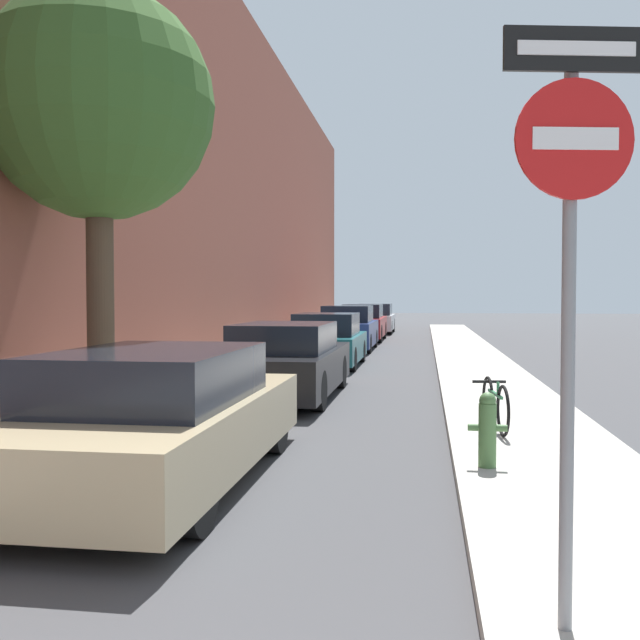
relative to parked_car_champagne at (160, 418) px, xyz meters
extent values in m
plane|color=#3D3D3F|center=(0.95, 10.25, -0.64)|extent=(120.00, 120.00, 0.00)
cube|color=#ADA89E|center=(-1.95, 10.25, -0.58)|extent=(2.00, 52.00, 0.12)
cube|color=#ADA89E|center=(3.85, 10.25, -0.58)|extent=(2.00, 52.00, 0.12)
cube|color=brown|center=(-3.30, 10.25, 4.74)|extent=(0.70, 52.00, 10.76)
cylinder|color=black|center=(-0.81, 1.49, -0.29)|extent=(0.22, 0.71, 0.71)
cylinder|color=black|center=(0.81, 1.49, -0.29)|extent=(0.22, 0.71, 0.71)
cylinder|color=black|center=(0.81, -1.39, -0.29)|extent=(0.22, 0.71, 0.71)
cube|color=tan|center=(0.00, 0.05, -0.13)|extent=(1.84, 4.65, 0.63)
cube|color=black|center=(0.00, -0.14, 0.43)|extent=(1.62, 2.42, 0.50)
cylinder|color=black|center=(-0.69, 7.35, -0.32)|extent=(0.22, 0.65, 0.65)
cylinder|color=black|center=(0.87, 7.35, -0.32)|extent=(0.22, 0.65, 0.65)
cylinder|color=black|center=(-0.69, 4.49, -0.32)|extent=(0.22, 0.65, 0.65)
cylinder|color=black|center=(0.87, 4.49, -0.32)|extent=(0.22, 0.65, 0.65)
cube|color=black|center=(0.09, 5.92, -0.12)|extent=(1.77, 4.62, 0.68)
cube|color=black|center=(0.09, 5.74, 0.46)|extent=(1.56, 2.40, 0.48)
cylinder|color=black|center=(-0.71, 12.93, -0.34)|extent=(0.22, 0.60, 0.60)
cylinder|color=black|center=(0.79, 12.93, -0.34)|extent=(0.22, 0.60, 0.60)
cylinder|color=black|center=(-0.71, 10.41, -0.34)|extent=(0.22, 0.60, 0.60)
cylinder|color=black|center=(0.79, 10.41, -0.34)|extent=(0.22, 0.60, 0.60)
cube|color=#1E6066|center=(0.04, 11.67, -0.15)|extent=(1.71, 4.07, 0.66)
cube|color=black|center=(0.04, 11.50, 0.46)|extent=(1.51, 2.11, 0.56)
cylinder|color=black|center=(-0.78, 18.58, -0.33)|extent=(0.22, 0.63, 0.63)
cylinder|color=black|center=(0.75, 18.58, -0.33)|extent=(0.22, 0.63, 0.63)
cylinder|color=black|center=(-0.78, 15.84, -0.33)|extent=(0.22, 0.63, 0.63)
cylinder|color=black|center=(0.75, 15.84, -0.33)|extent=(0.22, 0.63, 0.63)
cube|color=navy|center=(-0.01, 17.21, -0.07)|extent=(1.74, 4.42, 0.79)
cube|color=black|center=(-0.01, 17.03, 0.59)|extent=(1.53, 2.30, 0.54)
cylinder|color=black|center=(-0.68, 23.84, -0.29)|extent=(0.22, 0.71, 0.71)
cylinder|color=black|center=(0.79, 23.84, -0.29)|extent=(0.22, 0.71, 0.71)
cylinder|color=black|center=(-0.68, 20.95, -0.29)|extent=(0.22, 0.71, 0.71)
cylinder|color=black|center=(0.79, 20.95, -0.29)|extent=(0.22, 0.71, 0.71)
cube|color=maroon|center=(0.05, 22.40, -0.07)|extent=(1.67, 4.67, 0.75)
cube|color=black|center=(0.05, 22.21, 0.58)|extent=(1.47, 2.43, 0.55)
cylinder|color=black|center=(-0.70, 29.73, -0.30)|extent=(0.22, 0.68, 0.68)
cylinder|color=black|center=(0.90, 29.73, -0.30)|extent=(0.22, 0.68, 0.68)
cylinder|color=black|center=(-0.70, 26.88, -0.30)|extent=(0.22, 0.68, 0.68)
cylinder|color=black|center=(0.90, 26.88, -0.30)|extent=(0.22, 0.68, 0.68)
cube|color=silver|center=(0.10, 28.31, -0.10)|extent=(1.83, 4.60, 0.71)
cube|color=black|center=(0.10, 28.13, 0.53)|extent=(1.61, 2.39, 0.55)
cylinder|color=#4C3A2B|center=(-1.80, 2.48, 1.19)|extent=(0.36, 0.36, 3.43)
sphere|color=#335623|center=(-1.80, 2.48, 3.76)|extent=(3.11, 3.11, 3.11)
cylinder|color=#47703D|center=(3.17, 0.66, -0.21)|extent=(0.18, 0.18, 0.64)
sphere|color=#47703D|center=(3.17, 0.66, 0.14)|extent=(0.17, 0.17, 0.17)
cylinder|color=#47703D|center=(3.04, 0.66, -0.13)|extent=(0.12, 0.07, 0.07)
cylinder|color=#47703D|center=(3.30, 0.66, -0.13)|extent=(0.12, 0.07, 0.07)
cylinder|color=gray|center=(3.27, -2.79, 0.91)|extent=(0.07, 0.07, 2.87)
cylinder|color=red|center=(3.27, -2.84, 1.96)|extent=(0.59, 0.14, 0.60)
cube|color=white|center=(3.28, -2.85, 1.96)|extent=(0.43, 0.09, 0.11)
cube|color=black|center=(3.27, -2.84, 2.40)|extent=(0.71, 0.16, 0.22)
cube|color=white|center=(3.28, -2.85, 2.40)|extent=(0.58, 0.12, 0.07)
torus|color=black|center=(3.39, 3.15, -0.21)|extent=(0.11, 0.63, 0.63)
torus|color=black|center=(3.49, 2.24, -0.21)|extent=(0.11, 0.63, 0.63)
cube|color=#2D7547|center=(3.44, 2.70, -0.06)|extent=(0.12, 0.77, 0.04)
cylinder|color=#2D7547|center=(3.46, 2.53, 0.02)|extent=(0.04, 0.04, 0.17)
cube|color=black|center=(3.40, 3.08, 0.05)|extent=(0.44, 0.08, 0.04)
camera|label=1|loc=(2.55, -6.50, 1.19)|focal=39.53mm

